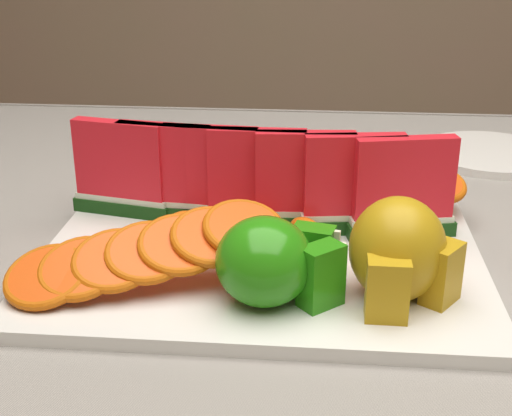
% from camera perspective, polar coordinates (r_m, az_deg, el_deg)
% --- Properties ---
extents(table, '(1.40, 0.90, 0.75)m').
position_cam_1_polar(table, '(0.74, 5.98, -10.43)').
color(table, '#4C321E').
rests_on(table, ground).
extents(tablecloth, '(1.53, 1.03, 0.20)m').
position_cam_1_polar(tablecloth, '(0.71, 6.18, -6.20)').
color(tablecloth, slate).
rests_on(tablecloth, table).
extents(platter, '(0.40, 0.30, 0.01)m').
position_cam_1_polar(platter, '(0.66, 0.40, -4.09)').
color(platter, silver).
rests_on(platter, tablecloth).
extents(apple_cluster, '(0.11, 0.10, 0.07)m').
position_cam_1_polar(apple_cluster, '(0.56, 1.41, -4.35)').
color(apple_cluster, '#2B911C').
rests_on(apple_cluster, platter).
extents(pear_cluster, '(0.10, 0.10, 0.09)m').
position_cam_1_polar(pear_cluster, '(0.58, 11.40, -3.55)').
color(pear_cluster, '#B08019').
rests_on(pear_cluster, platter).
extents(side_plate, '(0.20, 0.20, 0.01)m').
position_cam_1_polar(side_plate, '(1.00, 18.24, 4.16)').
color(side_plate, silver).
rests_on(side_plate, tablecloth).
extents(fork, '(0.06, 0.19, 0.00)m').
position_cam_1_polar(fork, '(0.99, -9.20, 4.67)').
color(fork, silver).
rests_on(fork, tablecloth).
extents(watermelon_row, '(0.39, 0.07, 0.10)m').
position_cam_1_polar(watermelon_row, '(0.70, 0.07, 2.25)').
color(watermelon_row, '#093B11').
rests_on(watermelon_row, platter).
extents(orange_fan_front, '(0.25, 0.14, 0.06)m').
position_cam_1_polar(orange_fan_front, '(0.59, -8.68, -3.49)').
color(orange_fan_front, orange).
rests_on(orange_fan_front, platter).
extents(orange_fan_back, '(0.37, 0.10, 0.05)m').
position_cam_1_polar(orange_fan_back, '(0.75, 2.91, 1.78)').
color(orange_fan_back, orange).
rests_on(orange_fan_back, platter).
extents(tangerine_segments, '(0.16, 0.06, 0.02)m').
position_cam_1_polar(tangerine_segments, '(0.67, -1.06, -1.77)').
color(tangerine_segments, '#CE6107').
rests_on(tangerine_segments, platter).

